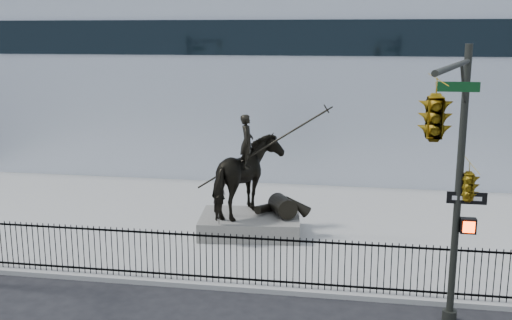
# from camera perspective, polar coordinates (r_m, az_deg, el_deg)

# --- Properties ---
(ground) EXTENTS (120.00, 120.00, 0.00)m
(ground) POSITION_cam_1_polar(r_m,az_deg,el_deg) (16.89, -6.92, -13.47)
(ground) COLOR black
(ground) RESTS_ON ground
(plaza) EXTENTS (30.00, 12.00, 0.15)m
(plaza) POSITION_cam_1_polar(r_m,az_deg,el_deg) (23.18, -2.00, -5.97)
(plaza) COLOR gray
(plaza) RESTS_ON ground
(building) EXTENTS (44.00, 14.00, 9.00)m
(building) POSITION_cam_1_polar(r_m,az_deg,el_deg) (34.97, 2.27, 7.58)
(building) COLOR silver
(building) RESTS_ON ground
(picket_fence) EXTENTS (22.10, 0.10, 1.50)m
(picket_fence) POSITION_cam_1_polar(r_m,az_deg,el_deg) (17.63, -5.84, -9.11)
(picket_fence) COLOR black
(picket_fence) RESTS_ON plaza
(statue_plinth) EXTENTS (3.78, 2.80, 0.66)m
(statue_plinth) POSITION_cam_1_polar(r_m,az_deg,el_deg) (21.66, -0.56, -6.14)
(statue_plinth) COLOR #625F5A
(statue_plinth) RESTS_ON plaza
(equestrian_statue) EXTENTS (4.51, 3.04, 3.84)m
(equestrian_statue) POSITION_cam_1_polar(r_m,az_deg,el_deg) (21.18, -0.39, -1.72)
(equestrian_statue) COLOR black
(equestrian_statue) RESTS_ON statue_plinth
(traffic_signal_right) EXTENTS (2.17, 6.86, 7.00)m
(traffic_signal_right) POSITION_cam_1_polar(r_m,az_deg,el_deg) (12.95, 18.26, 0.73)
(traffic_signal_right) COLOR black
(traffic_signal_right) RESTS_ON ground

